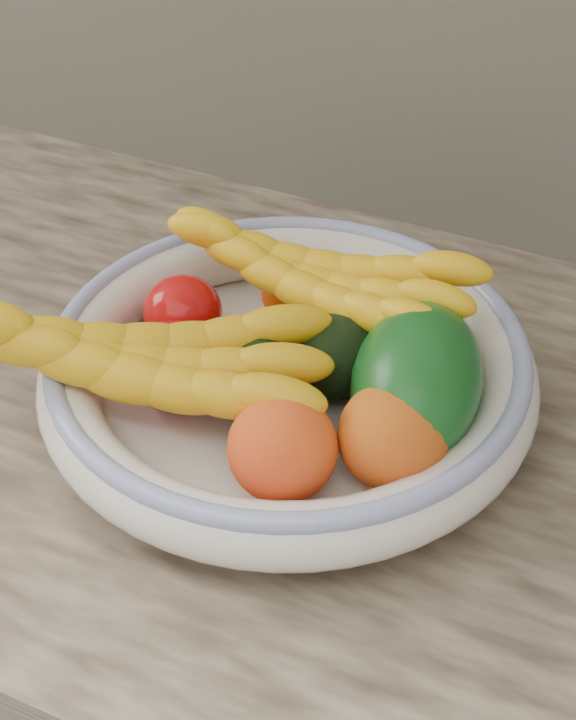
# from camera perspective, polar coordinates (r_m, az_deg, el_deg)

# --- Properties ---
(kitchen_counter) EXTENTS (2.44, 0.66, 1.40)m
(kitchen_counter) POSITION_cam_1_polar(r_m,az_deg,el_deg) (1.24, 0.52, -17.30)
(kitchen_counter) COLOR brown
(kitchen_counter) RESTS_ON ground
(fruit_bowl) EXTENTS (0.39, 0.39, 0.08)m
(fruit_bowl) POSITION_cam_1_polar(r_m,az_deg,el_deg) (0.86, -0.00, -0.59)
(fruit_bowl) COLOR silver
(fruit_bowl) RESTS_ON kitchen_counter
(clementine_back_left) EXTENTS (0.05, 0.05, 0.04)m
(clementine_back_left) POSITION_cam_1_polar(r_m,az_deg,el_deg) (0.93, 0.04, 3.41)
(clementine_back_left) COLOR #EA4E04
(clementine_back_left) RESTS_ON fruit_bowl
(clementine_back_right) EXTENTS (0.06, 0.06, 0.05)m
(clementine_back_right) POSITION_cam_1_polar(r_m,az_deg,el_deg) (0.92, 4.78, 2.53)
(clementine_back_right) COLOR orange
(clementine_back_right) RESTS_ON fruit_bowl
(clementine_back_mid) EXTENTS (0.07, 0.07, 0.05)m
(clementine_back_mid) POSITION_cam_1_polar(r_m,az_deg,el_deg) (0.90, 1.67, 1.94)
(clementine_back_mid) COLOR #FF4F05
(clementine_back_mid) RESTS_ON fruit_bowl
(tomato_left) EXTENTS (0.07, 0.07, 0.06)m
(tomato_left) POSITION_cam_1_polar(r_m,az_deg,el_deg) (0.91, -5.47, 2.52)
(tomato_left) COLOR #BA0C0D
(tomato_left) RESTS_ON fruit_bowl
(tomato_near_left) EXTENTS (0.08, 0.08, 0.07)m
(tomato_near_left) POSITION_cam_1_polar(r_m,az_deg,el_deg) (0.85, -5.88, -0.31)
(tomato_near_left) COLOR #BB0005
(tomato_near_left) RESTS_ON fruit_bowl
(avocado_center) EXTENTS (0.10, 0.11, 0.06)m
(avocado_center) POSITION_cam_1_polar(r_m,az_deg,el_deg) (0.84, -1.37, -0.42)
(avocado_center) COLOR black
(avocado_center) RESTS_ON fruit_bowl
(avocado_right) EXTENTS (0.09, 0.12, 0.07)m
(avocado_right) POSITION_cam_1_polar(r_m,az_deg,el_deg) (0.86, 2.90, 0.50)
(avocado_right) COLOR black
(avocado_right) RESTS_ON fruit_bowl
(green_mango) EXTENTS (0.16, 0.17, 0.13)m
(green_mango) POSITION_cam_1_polar(r_m,az_deg,el_deg) (0.81, 6.65, -1.16)
(green_mango) COLOR #0D4915
(green_mango) RESTS_ON fruit_bowl
(peach_front) EXTENTS (0.08, 0.08, 0.08)m
(peach_front) POSITION_cam_1_polar(r_m,az_deg,el_deg) (0.77, -0.29, -4.59)
(peach_front) COLOR orange
(peach_front) RESTS_ON fruit_bowl
(peach_right) EXTENTS (0.10, 0.10, 0.08)m
(peach_right) POSITION_cam_1_polar(r_m,az_deg,el_deg) (0.78, 5.47, -3.92)
(peach_right) COLOR orange
(peach_right) RESTS_ON fruit_bowl
(banana_bunch_back) EXTENTS (0.29, 0.12, 0.08)m
(banana_bunch_back) POSITION_cam_1_polar(r_m,az_deg,el_deg) (0.89, 1.40, 3.92)
(banana_bunch_back) COLOR yellow
(banana_bunch_back) RESTS_ON fruit_bowl
(banana_bunch_front) EXTENTS (0.33, 0.22, 0.09)m
(banana_bunch_front) POSITION_cam_1_polar(r_m,az_deg,el_deg) (0.82, -7.94, -0.34)
(banana_bunch_front) COLOR gold
(banana_bunch_front) RESTS_ON fruit_bowl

